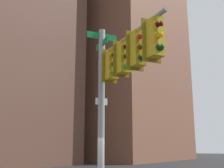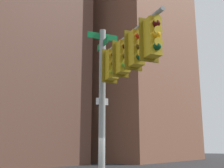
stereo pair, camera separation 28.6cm
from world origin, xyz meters
TOP-DOWN VIEW (x-y plane):
  - signal_pole_assembly at (0.82, 1.19)m, footprint 2.57×4.03m
  - building_brick_midblock at (-35.54, -20.82)m, footprint 22.89×14.04m
  - building_brick_farside at (-43.99, -40.69)m, footprint 19.73×17.35m

SIDE VIEW (x-z plane):
  - signal_pole_assembly at x=0.82m, z-range 1.17..7.64m
  - building_brick_farside at x=-43.99m, z-range 0.00..37.40m
  - building_brick_midblock at x=-35.54m, z-range 0.00..38.15m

